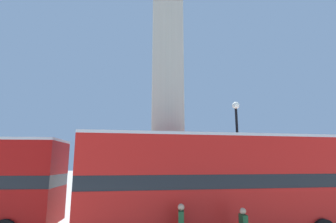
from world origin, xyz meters
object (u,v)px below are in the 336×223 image
at_px(bus_b, 215,181).
at_px(equestrian_statue, 308,183).
at_px(street_lamp, 238,157).
at_px(monument_column, 168,101).

relative_size(bus_b, equestrian_statue, 2.07).
bearing_deg(street_lamp, equestrian_statue, 41.61).
bearing_deg(monument_column, equestrian_statue, 25.51).
distance_m(bus_b, equestrian_statue, 14.02).
bearing_deg(equestrian_statue, street_lamp, -157.20).
xyz_separation_m(equestrian_statue, street_lamp, (-8.18, -7.26, 1.94)).
relative_size(monument_column, equestrian_statue, 3.88).
distance_m(monument_column, equestrian_statue, 14.17).
xyz_separation_m(bus_b, equestrian_statue, (10.10, 9.68, -0.87)).
height_order(bus_b, street_lamp, street_lamp).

